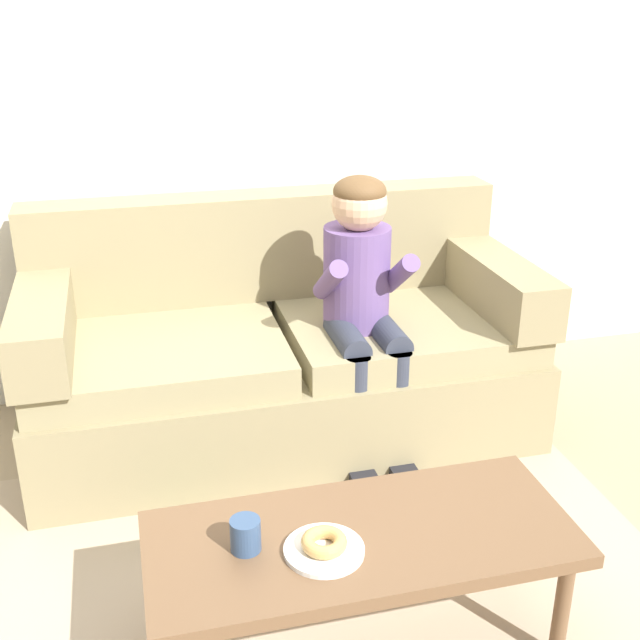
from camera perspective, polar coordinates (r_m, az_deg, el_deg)
ground at (r=2.75m, az=-0.29°, el=-16.50°), size 10.00×10.00×0.00m
wall_back at (r=3.52m, az=-6.17°, el=17.11°), size 8.00×0.10×2.80m
area_rug at (r=2.56m, az=1.15°, el=-19.82°), size 2.21×1.89×0.01m
couch at (r=3.28m, az=-2.84°, el=-2.43°), size 2.00×0.90×0.95m
coffee_table at (r=2.22m, az=3.00°, el=-15.87°), size 1.15×0.49×0.40m
person_child at (r=3.03m, az=3.06°, el=2.11°), size 0.34×0.58×1.10m
plate at (r=2.12m, az=0.30°, el=-16.20°), size 0.21×0.21×0.01m
donut at (r=2.11m, az=0.30°, el=-15.67°), size 0.17×0.17×0.04m
mug at (r=2.12m, az=-5.38°, el=-15.12°), size 0.08×0.08×0.09m
toy_controller at (r=2.80m, az=-9.39°, el=-15.36°), size 0.23×0.09×0.05m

